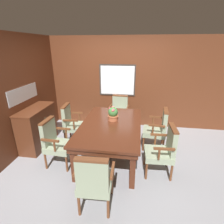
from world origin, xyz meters
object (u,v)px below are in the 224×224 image
dining_table (111,128)px  chair_left_far (72,122)px  chair_head_far (119,111)px  sideboard_cabinet (38,127)px  chair_head_near (95,180)px  potted_plant (113,114)px  chair_right_far (158,128)px  chair_left_near (56,141)px  chair_right_near (163,149)px

dining_table → chair_left_far: 1.10m
chair_head_far → sideboard_cabinet: chair_head_far is taller
chair_left_far → sideboard_cabinet: bearing=107.7°
chair_left_far → chair_head_far: same height
chair_head_near → potted_plant: potted_plant is taller
chair_head_near → sideboard_cabinet: chair_head_near is taller
chair_head_far → chair_right_far: bearing=-39.3°
chair_head_near → chair_left_far: (-0.99, 1.77, 0.00)m
sideboard_cabinet → chair_right_far: bearing=6.3°
chair_left_near → chair_head_near: bearing=-129.7°
dining_table → sideboard_cabinet: (-1.71, 0.15, -0.18)m
chair_right_far → sideboard_cabinet: 2.71m
dining_table → chair_right_near: (0.99, -0.42, -0.14)m
chair_left_far → chair_right_far: (1.98, 0.01, 0.00)m
chair_left_far → chair_head_far: size_ratio=1.00×
chair_head_far → sideboard_cabinet: (-1.73, -1.19, -0.04)m
chair_left_far → chair_head_near: bearing=-155.2°
chair_left_near → chair_right_far: size_ratio=1.00×
chair_left_far → sideboard_cabinet: (-0.71, -0.29, -0.04)m
chair_left_near → chair_right_far: (1.98, 0.89, 0.00)m
dining_table → chair_head_far: 1.35m
dining_table → chair_head_far: bearing=89.1°
dining_table → chair_head_near: 1.34m
chair_head_near → chair_head_far: same height
chair_head_far → chair_head_near: bearing=-87.0°
chair_head_near → dining_table: bearing=-92.8°
chair_head_near → chair_head_far: (0.03, 2.67, 0.00)m
chair_head_far → chair_right_far: same height
chair_right_far → chair_right_near: bearing=5.5°
chair_left_far → chair_right_near: same height
dining_table → chair_left_far: bearing=156.3°
chair_left_near → potted_plant: bearing=-54.9°
chair_right_near → chair_head_near: bearing=-50.6°
chair_left_near → chair_right_far: 2.17m
potted_plant → chair_head_near: bearing=-90.8°
sideboard_cabinet → dining_table: bearing=-4.9°
dining_table → chair_right_far: 1.09m
chair_head_far → chair_right_near: bearing=-57.3°
chair_head_near → chair_left_far: bearing=-63.2°
chair_left_far → chair_left_near: (0.00, -0.88, 0.00)m
dining_table → sideboard_cabinet: 1.73m
dining_table → chair_head_near: chair_head_near is taller
chair_right_far → chair_head_near: bearing=-24.5°
chair_left_far → potted_plant: bearing=-107.3°
chair_head_far → chair_right_far: 1.31m
dining_table → chair_head_near: (-0.01, -1.33, -0.14)m
chair_head_near → sideboard_cabinet: size_ratio=0.88×
chair_head_far → chair_right_far: size_ratio=1.00×
chair_left_near → chair_head_far: 2.05m
chair_head_near → chair_right_near: bearing=-140.1°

